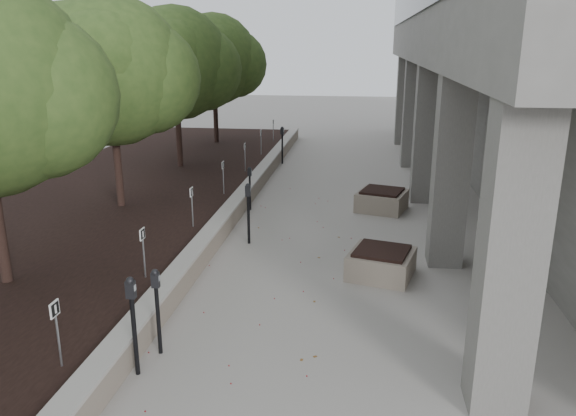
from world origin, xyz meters
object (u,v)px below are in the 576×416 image
Objects in this scene: parking_meter_1 at (134,327)px; parking_meter_2 at (158,312)px; crabapple_tree_5 at (214,79)px; planter_front at (381,262)px; parking_meter_4 at (250,188)px; crabapple_tree_3 at (112,103)px; crabapple_tree_4 at (176,88)px; planter_back at (382,200)px; parking_meter_5 at (282,145)px; parking_meter_3 at (248,214)px.

parking_meter_1 is 1.09× the size of parking_meter_2.
planter_front is at bearing -62.07° from crabapple_tree_5.
crabapple_tree_3 is at bearing -155.74° from parking_meter_4.
parking_meter_4 is (3.25, -8.65, -2.49)m from crabapple_tree_5.
planter_back is at bearing -24.32° from crabapple_tree_4.
crabapple_tree_5 is 4.34× the size of parking_meter_4.
parking_meter_5 is (0.00, 6.38, 0.11)m from parking_meter_4.
parking_meter_3 is 3.45m from planter_front.
parking_meter_2 is at bearing -113.48° from planter_back.
parking_meter_1 reaches higher than parking_meter_4.
parking_meter_1 is 9.56m from planter_back.
parking_meter_4 is 3.77m from planter_back.
parking_meter_1 is at bearing -64.80° from crabapple_tree_3.
planter_back is (3.57, 8.22, -0.40)m from parking_meter_2.
planter_back is at bearing 67.90° from parking_meter_1.
parking_meter_2 reaches higher than parking_meter_4.
crabapple_tree_4 is 3.58× the size of parking_meter_1.
parking_meter_3 is (3.77, -11.38, -2.38)m from crabapple_tree_5.
parking_meter_1 is 5.60m from parking_meter_3.
crabapple_tree_4 is (0.00, 5.00, 0.00)m from crabapple_tree_3.
crabapple_tree_3 is at bearing 114.15° from parking_meter_2.
parking_meter_2 is (3.40, -16.37, -2.42)m from crabapple_tree_5.
crabapple_tree_4 is 8.15m from planter_back.
parking_meter_4 is at bearing -69.41° from crabapple_tree_5.
parking_meter_2 is at bearing -134.76° from planter_front.
crabapple_tree_3 reaches higher than parking_meter_4.
crabapple_tree_4 is at bearing -90.00° from crabapple_tree_5.
crabapple_tree_4 reaches higher than parking_meter_3.
parking_meter_1 reaches higher than planter_back.
parking_meter_5 is (-0.15, 14.10, 0.04)m from parking_meter_2.
parking_meter_1 is at bearing -106.09° from parking_meter_2.
parking_meter_5 is at bearing 86.66° from parking_meter_2.
parking_meter_3 is (0.50, 5.57, -0.02)m from parking_meter_1.
parking_meter_5 is at bearing 91.69° from parking_meter_4.
crabapple_tree_5 is at bearing 117.93° from planter_front.
planter_front is (3.44, 3.47, -0.41)m from parking_meter_2.
planter_back is (3.72, 0.50, -0.33)m from parking_meter_4.
parking_meter_4 is (-0.52, 2.74, -0.11)m from parking_meter_3.
crabapple_tree_5 is 9.57m from parking_meter_4.
planter_front is (3.59, -10.63, -0.45)m from parking_meter_5.
parking_meter_4 is at bearing 97.02° from parking_meter_3.
planter_front is (6.84, -7.90, -2.83)m from crabapple_tree_4.
planter_back is (3.20, 3.23, -0.44)m from parking_meter_3.
crabapple_tree_5 is 4.27× the size of planter_back.
parking_meter_2 is 1.14× the size of planter_front.
parking_meter_5 reaches higher than parking_meter_2.
parking_meter_2 is (0.13, 0.59, -0.06)m from parking_meter_1.
crabapple_tree_5 is 4.43× the size of planter_front.
crabapple_tree_3 is 8.04m from parking_meter_1.
crabapple_tree_5 is 17.43m from parking_meter_1.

